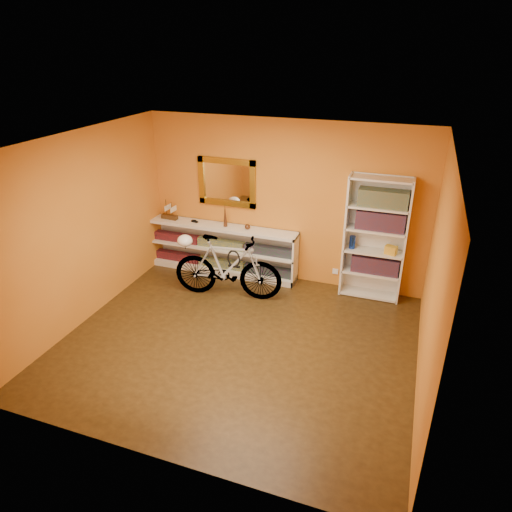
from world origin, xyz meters
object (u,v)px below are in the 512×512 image
(bookcase, at_px, (375,239))
(bicycle, at_px, (228,267))
(helmet, at_px, (185,241))
(console_unit, at_px, (222,249))

(bookcase, xyz_separation_m, bicycle, (-2.06, -0.76, -0.45))
(bookcase, relative_size, bicycle, 1.11)
(bicycle, height_order, helmet, bicycle)
(console_unit, xyz_separation_m, bicycle, (0.42, -0.74, 0.08))
(console_unit, relative_size, bicycle, 1.52)
(bicycle, bearing_deg, helmet, 90.00)
(bookcase, distance_m, helmet, 2.84)
(console_unit, bearing_deg, bookcase, 0.58)
(bicycle, distance_m, helmet, 0.76)
(console_unit, xyz_separation_m, bookcase, (2.48, 0.03, 0.52))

